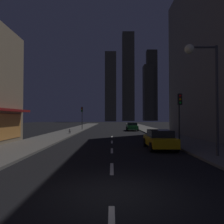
{
  "coord_description": "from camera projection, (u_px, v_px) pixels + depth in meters",
  "views": [
    {
      "loc": [
        0.01,
        -6.51,
        2.39
      ],
      "look_at": [
        0.0,
        19.46,
        3.06
      ],
      "focal_mm": 33.22,
      "sensor_mm": 36.0,
      "label": 1
    }
  ],
  "objects": [
    {
      "name": "ground_plane",
      "position": [
        112.0,
        130.0,
        38.43
      ],
      "size": [
        78.0,
        136.0,
        0.1
      ],
      "primitive_type": "cube",
      "color": "black"
    },
    {
      "name": "sidewalk_right",
      "position": [
        150.0,
        130.0,
        38.43
      ],
      "size": [
        4.0,
        76.0,
        0.15
      ],
      "primitive_type": "cube",
      "color": "#605E59",
      "rests_on": "ground"
    },
    {
      "name": "sidewalk_left",
      "position": [
        74.0,
        130.0,
        38.44
      ],
      "size": [
        4.0,
        76.0,
        0.15
      ],
      "primitive_type": "cube",
      "color": "#605E59",
      "rests_on": "ground"
    },
    {
      "name": "lane_marking_center",
      "position": [
        112.0,
        151.0,
        14.84
      ],
      "size": [
        0.16,
        23.0,
        0.01
      ],
      "color": "silver",
      "rests_on": "ground"
    },
    {
      "name": "skyscraper_distant_tall",
      "position": [
        111.0,
        87.0,
        123.04
      ],
      "size": [
        6.62,
        5.55,
        41.09
      ],
      "primitive_type": "cube",
      "color": "#4A4738",
      "rests_on": "ground"
    },
    {
      "name": "skyscraper_distant_mid",
      "position": [
        128.0,
        77.0,
        138.0
      ],
      "size": [
        7.83,
        6.68,
        58.79
      ],
      "primitive_type": "cube",
      "color": "#434032",
      "rests_on": "ground"
    },
    {
      "name": "skyscraper_distant_short",
      "position": [
        148.0,
        93.0,
        144.84
      ],
      "size": [
        6.51,
        8.75,
        38.7
      ],
      "primitive_type": "cube",
      "color": "#343127",
      "rests_on": "ground"
    },
    {
      "name": "skyscraper_distant_slender",
      "position": [
        152.0,
        86.0,
        146.18
      ],
      "size": [
        7.26,
        5.34,
        49.72
      ],
      "primitive_type": "cube",
      "color": "#322F25",
      "rests_on": "ground"
    },
    {
      "name": "car_parked_near",
      "position": [
        160.0,
        139.0,
        15.59
      ],
      "size": [
        1.98,
        4.24,
        1.45
      ],
      "color": "gold",
      "rests_on": "ground"
    },
    {
      "name": "car_parked_far",
      "position": [
        132.0,
        127.0,
        37.09
      ],
      "size": [
        1.98,
        4.24,
        1.45
      ],
      "color": "#1E722D",
      "rests_on": "ground"
    },
    {
      "name": "fire_hydrant_far_left",
      "position": [
        70.0,
        131.0,
        29.0
      ],
      "size": [
        0.42,
        0.3,
        0.65
      ],
      "color": "#B2B2B2",
      "rests_on": "sidewalk_left"
    },
    {
      "name": "traffic_light_near_right",
      "position": [
        180.0,
        107.0,
        16.8
      ],
      "size": [
        0.32,
        0.48,
        4.2
      ],
      "color": "#2D2D2D",
      "rests_on": "sidewalk_right"
    },
    {
      "name": "traffic_light_far_left",
      "position": [
        82.0,
        113.0,
        38.0
      ],
      "size": [
        0.32,
        0.48,
        4.2
      ],
      "color": "#2D2D2D",
      "rests_on": "sidewalk_left"
    },
    {
      "name": "street_lamp_right",
      "position": [
        203.0,
        72.0,
        12.23
      ],
      "size": [
        1.96,
        0.56,
        6.58
      ],
      "color": "#38383D",
      "rests_on": "sidewalk_right"
    }
  ]
}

